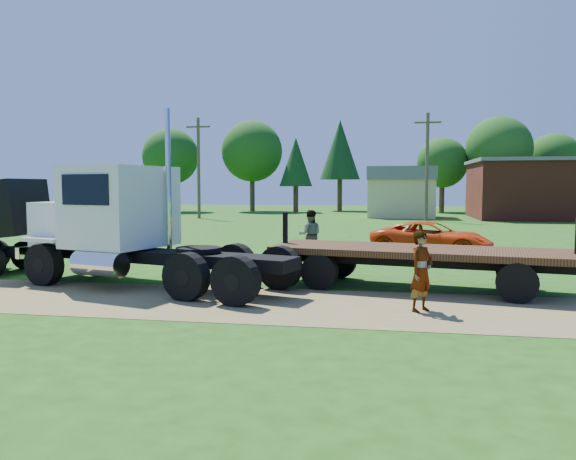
% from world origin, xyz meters
% --- Properties ---
extents(ground, '(140.00, 140.00, 0.00)m').
position_xyz_m(ground, '(0.00, 0.00, 0.00)').
color(ground, '#1D4A10').
rests_on(ground, ground).
extents(dirt_track, '(120.00, 4.20, 0.01)m').
position_xyz_m(dirt_track, '(0.00, 0.00, 0.01)').
color(dirt_track, brown).
rests_on(dirt_track, ground).
extents(white_semi_tractor, '(8.86, 4.91, 5.24)m').
position_xyz_m(white_semi_tractor, '(-5.00, 2.05, 1.79)').
color(white_semi_tractor, black).
rests_on(white_semi_tractor, ground).
extents(orange_pickup, '(5.52, 3.58, 1.41)m').
position_xyz_m(orange_pickup, '(4.67, 11.20, 0.71)').
color(orange_pickup, red).
rests_on(orange_pickup, ground).
extents(flatbed_trailer, '(8.63, 3.96, 2.13)m').
position_xyz_m(flatbed_trailer, '(3.67, 2.77, 0.91)').
color(flatbed_trailer, '#321A10').
rests_on(flatbed_trailer, ground).
extents(spectator_a, '(0.80, 0.83, 1.91)m').
position_xyz_m(spectator_a, '(3.59, -0.17, 0.96)').
color(spectator_a, '#999999').
rests_on(spectator_a, ground).
extents(spectator_b, '(1.05, 0.87, 1.98)m').
position_xyz_m(spectator_b, '(-0.26, 8.67, 0.99)').
color(spectator_b, '#999999').
rests_on(spectator_b, ground).
extents(brick_building, '(15.40, 10.40, 5.30)m').
position_xyz_m(brick_building, '(18.00, 40.00, 2.66)').
color(brick_building, maroon).
rests_on(brick_building, ground).
extents(tan_shed, '(6.20, 5.40, 4.70)m').
position_xyz_m(tan_shed, '(4.00, 40.00, 2.42)').
color(tan_shed, '#CAB57E').
rests_on(tan_shed, ground).
extents(utility_poles, '(42.20, 0.28, 9.00)m').
position_xyz_m(utility_poles, '(6.00, 35.00, 4.71)').
color(utility_poles, '#463A27').
rests_on(utility_poles, ground).
extents(tree_row, '(56.03, 12.31, 10.58)m').
position_xyz_m(tree_row, '(3.18, 50.20, 6.35)').
color(tree_row, '#3D2719').
rests_on(tree_row, ground).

